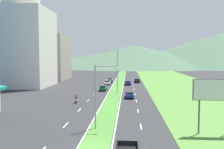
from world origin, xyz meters
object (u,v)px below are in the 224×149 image
(car_2, at_px, (103,88))
(motorcycle_rider, at_px, (76,99))
(billboard_roadside, at_px, (214,93))
(car_0, at_px, (107,83))
(car_1, at_px, (137,80))
(car_4, at_px, (129,95))
(street_lamp_mid, at_px, (116,69))
(car_3, at_px, (128,83))
(car_5, at_px, (110,80))
(street_lamp_near, at_px, (98,92))

(car_2, relative_size, motorcycle_rider, 2.24)
(billboard_roadside, xyz_separation_m, motorcycle_rider, (-20.53, 18.55, -4.29))
(car_0, xyz_separation_m, car_1, (10.11, 7.73, 0.01))
(billboard_roadside, relative_size, car_4, 1.64)
(car_1, bearing_deg, car_4, -4.93)
(street_lamp_mid, bearing_deg, motorcycle_rider, -120.51)
(billboard_roadside, distance_m, car_3, 52.07)
(car_3, relative_size, car_4, 0.98)
(car_2, bearing_deg, billboard_roadside, -155.20)
(car_2, bearing_deg, car_4, -148.23)
(motorcycle_rider, bearing_deg, billboard_roadside, -132.10)
(billboard_roadside, height_order, car_5, billboard_roadside)
(billboard_roadside, bearing_deg, car_0, 108.42)
(street_lamp_near, bearing_deg, car_1, 83.09)
(car_2, distance_m, car_3, 15.53)
(motorcycle_rider, bearing_deg, street_lamp_mid, -30.51)
(car_0, relative_size, car_2, 1.02)
(billboard_roadside, bearing_deg, car_2, 114.80)
(car_3, height_order, motorcycle_rider, motorcycle_rider)
(car_0, xyz_separation_m, car_4, (7.20, -25.96, 0.00))
(motorcycle_rider, bearing_deg, car_2, -10.69)
(street_lamp_mid, relative_size, motorcycle_rider, 5.46)
(street_lamp_mid, height_order, car_1, street_lamp_mid)
(street_lamp_near, bearing_deg, motorcycle_rider, 111.01)
(car_0, distance_m, motorcycle_rider, 32.89)
(street_lamp_mid, bearing_deg, car_2, 123.39)
(car_4, bearing_deg, car_3, -179.15)
(street_lamp_mid, xyz_separation_m, car_2, (-3.88, 5.89, -5.51))
(car_0, relative_size, car_5, 0.96)
(street_lamp_mid, xyz_separation_m, billboard_roadside, (13.18, -31.03, -1.21))
(car_1, distance_m, car_4, 33.81)
(street_lamp_mid, height_order, motorcycle_rider, street_lamp_mid)
(car_0, distance_m, car_5, 9.14)
(street_lamp_near, height_order, car_3, street_lamp_near)
(car_1, distance_m, car_3, 8.75)
(car_0, xyz_separation_m, motorcycle_rider, (-3.46, -32.71, 0.03))
(street_lamp_mid, bearing_deg, car_4, -59.96)
(car_1, bearing_deg, car_0, -52.62)
(car_4, height_order, motorcycle_rider, motorcycle_rider)
(car_1, distance_m, car_5, 9.90)
(street_lamp_mid, distance_m, car_4, 8.62)
(street_lamp_near, relative_size, motorcycle_rider, 4.11)
(car_1, distance_m, motorcycle_rider, 42.65)
(billboard_roadside, bearing_deg, car_5, 105.51)
(street_lamp_near, xyz_separation_m, billboard_roadside, (13.94, -1.40, 0.22))
(street_lamp_mid, relative_size, car_5, 2.28)
(street_lamp_mid, distance_m, car_2, 8.95)
(street_lamp_mid, distance_m, car_3, 20.80)
(street_lamp_near, distance_m, car_3, 49.78)
(car_5, relative_size, motorcycle_rider, 2.39)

